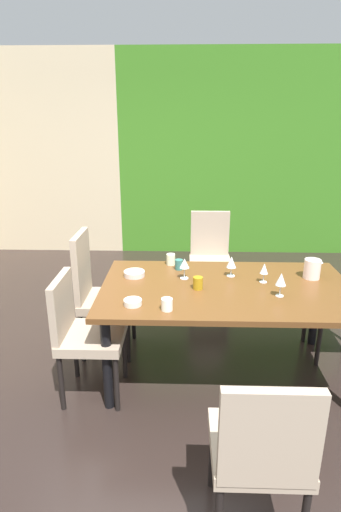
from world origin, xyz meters
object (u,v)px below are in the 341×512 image
(chair_head_far, at_px, (210,253))
(wine_glass_north, at_px, (184,264))
(chair_left_near, at_px, (81,329))
(chair_head_near, at_px, (261,448))
(wine_glass_east, at_px, (281,280))
(wine_glass_near_shelf, at_px, (231,263))
(dining_table, at_px, (227,295))
(cup_left, at_px, (198,283))
(wine_glass_right, at_px, (264,269))
(pitcher_corner, at_px, (312,269))
(serving_bowl_center, at_px, (133,302))
(cup_near_window, at_px, (179,264))
(cup_front, at_px, (171,259))
(cup_west, at_px, (167,304))
(serving_bowl_rear, at_px, (134,274))
(chair_left_far, at_px, (97,289))

(chair_head_far, bearing_deg, wine_glass_north, 76.73)
(chair_left_near, distance_m, wine_glass_north, 0.91)
(chair_head_near, xyz_separation_m, wine_glass_east, (0.33, 1.18, 0.33))
(chair_left_near, relative_size, wine_glass_near_shelf, 5.61)
(dining_table, distance_m, wine_glass_east, 0.44)
(chair_head_far, height_order, cup_left, chair_head_far)
(wine_glass_near_shelf, bearing_deg, cup_left, -135.71)
(wine_glass_right, relative_size, pitcher_corner, 0.98)
(wine_glass_near_shelf, distance_m, serving_bowl_center, 0.91)
(cup_near_window, relative_size, cup_front, 0.89)
(wine_glass_right, relative_size, serving_bowl_center, 1.24)
(wine_glass_near_shelf, xyz_separation_m, cup_west, (-0.48, -0.62, -0.07))
(wine_glass_north, bearing_deg, chair_head_far, 76.73)
(dining_table, bearing_deg, cup_left, -166.53)
(wine_glass_right, xyz_separation_m, wine_glass_north, (-0.61, 0.06, 0.01))
(wine_glass_north, bearing_deg, serving_bowl_rear, 174.74)
(chair_left_near, relative_size, pitcher_corner, 5.92)
(chair_head_near, height_order, cup_front, chair_head_near)
(dining_table, relative_size, chair_left_far, 1.78)
(wine_glass_east, bearing_deg, wine_glass_near_shelf, 129.08)
(chair_head_near, distance_m, pitcher_corner, 1.69)
(chair_left_near, height_order, cup_near_window, chair_left_near)
(wine_glass_east, bearing_deg, cup_west, -162.78)
(wine_glass_right, bearing_deg, wine_glass_east, -74.86)
(wine_glass_right, relative_size, serving_bowl_rear, 0.91)
(dining_table, distance_m, cup_front, 0.64)
(wine_glass_north, distance_m, cup_west, 0.57)
(wine_glass_east, distance_m, cup_west, 0.83)
(chair_left_near, height_order, serving_bowl_rear, chair_left_near)
(cup_front, bearing_deg, cup_near_window, -57.23)
(chair_head_near, distance_m, wine_glass_north, 1.56)
(chair_head_near, distance_m, wine_glass_right, 1.49)
(chair_left_near, distance_m, wine_glass_right, 1.42)
(cup_near_window, bearing_deg, chair_left_far, -175.69)
(chair_left_near, xyz_separation_m, serving_bowl_rear, (0.32, 0.48, 0.23))
(dining_table, xyz_separation_m, cup_west, (-0.43, -0.40, 0.11))
(chair_left_near, xyz_separation_m, cup_left, (0.82, 0.24, 0.26))
(chair_head_near, xyz_separation_m, cup_front, (-0.46, 1.80, 0.26))
(cup_front, bearing_deg, wine_glass_near_shelf, -26.95)
(chair_left_near, xyz_separation_m, wine_glass_north, (0.72, 0.45, 0.33))
(dining_table, xyz_separation_m, cup_left, (-0.22, -0.05, 0.12))
(chair_left_near, relative_size, cup_left, 9.89)
(chair_head_far, xyz_separation_m, wine_glass_north, (-0.28, -1.19, 0.31))
(cup_left, bearing_deg, pitcher_corner, 15.04)
(wine_glass_north, bearing_deg, wine_glass_near_shelf, 9.69)
(wine_glass_east, bearing_deg, serving_bowl_rear, 162.11)
(chair_left_near, distance_m, serving_bowl_center, 0.44)
(wine_glass_near_shelf, bearing_deg, wine_glass_east, -50.92)
(dining_table, distance_m, chair_left_far, 1.10)
(wine_glass_east, distance_m, cup_left, 0.59)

